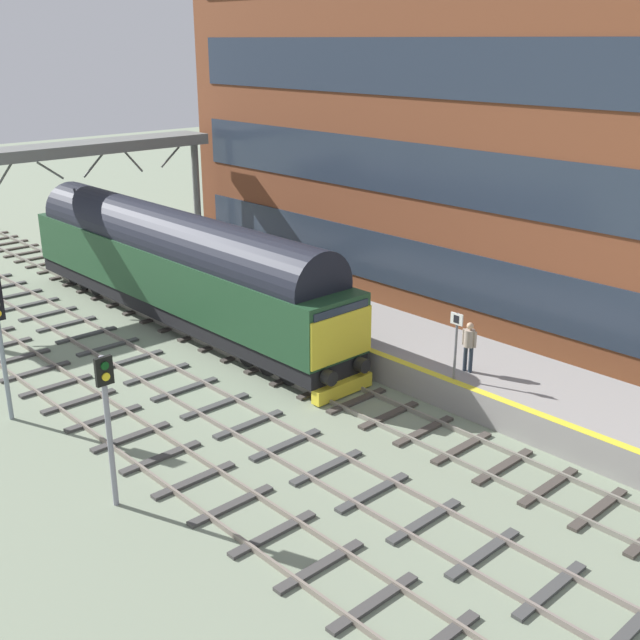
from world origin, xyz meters
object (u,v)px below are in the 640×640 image
at_px(waiting_passenger, 469,342).
at_px(platform_number_sign, 456,336).
at_px(diesel_locomotive, 175,264).
at_px(signal_post_near, 108,414).

bearing_deg(waiting_passenger, platform_number_sign, 89.79).
xyz_separation_m(platform_number_sign, waiting_passenger, (0.81, 0.09, -0.44)).
xyz_separation_m(diesel_locomotive, signal_post_near, (-8.59, -10.28, 0.04)).
relative_size(signal_post_near, platform_number_sign, 1.85).
height_order(signal_post_near, waiting_passenger, signal_post_near).
distance_m(diesel_locomotive, waiting_passenger, 12.81).
bearing_deg(diesel_locomotive, waiting_passenger, -77.83).
bearing_deg(waiting_passenger, signal_post_near, 72.60).
xyz_separation_m(diesel_locomotive, waiting_passenger, (2.70, -12.51, -0.50)).
distance_m(platform_number_sign, waiting_passenger, 0.93).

